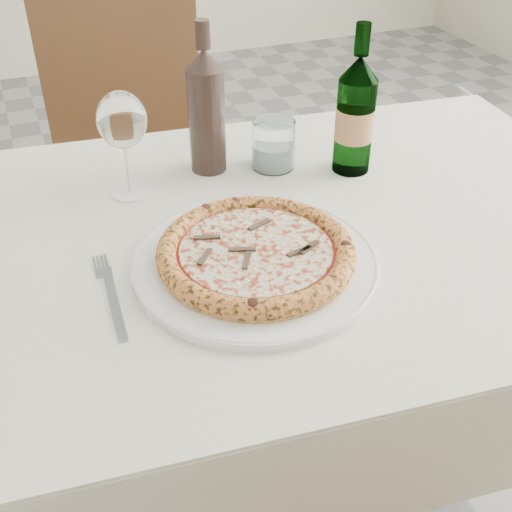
% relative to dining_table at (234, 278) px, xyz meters
% --- Properties ---
extents(floor, '(5.00, 6.00, 0.02)m').
position_rel_dining_table_xyz_m(floor, '(0.08, 0.04, -0.67)').
color(floor, gray).
rests_on(floor, ground).
extents(dining_table, '(1.45, 0.94, 0.76)m').
position_rel_dining_table_xyz_m(dining_table, '(0.00, 0.00, 0.00)').
color(dining_table, brown).
rests_on(dining_table, floor).
extents(chair_far, '(0.51, 0.51, 0.93)m').
position_rel_dining_table_xyz_m(chair_far, '(-0.01, 0.84, -0.13)').
color(chair_far, brown).
rests_on(chair_far, floor).
extents(plate, '(0.36, 0.36, 0.02)m').
position_rel_dining_table_xyz_m(plate, '(0.00, -0.10, 0.10)').
color(plate, white).
rests_on(plate, dining_table).
extents(pizza, '(0.29, 0.29, 0.03)m').
position_rel_dining_table_xyz_m(pizza, '(-0.00, -0.10, 0.12)').
color(pizza, '#ECAD63').
rests_on(pizza, plate).
extents(fork, '(0.02, 0.20, 0.00)m').
position_rel_dining_table_xyz_m(fork, '(-0.21, -0.09, 0.10)').
color(fork, '#8894A0').
rests_on(fork, dining_table).
extents(wine_glass, '(0.08, 0.08, 0.18)m').
position_rel_dining_table_xyz_m(wine_glass, '(-0.12, 0.18, 0.23)').
color(wine_glass, white).
rests_on(wine_glass, dining_table).
extents(tumbler, '(0.08, 0.08, 0.09)m').
position_rel_dining_table_xyz_m(tumbler, '(0.15, 0.18, 0.13)').
color(tumbler, white).
rests_on(tumbler, dining_table).
extents(beer_bottle, '(0.07, 0.07, 0.27)m').
position_rel_dining_table_xyz_m(beer_bottle, '(0.28, 0.12, 0.20)').
color(beer_bottle, '#2B5E2B').
rests_on(beer_bottle, dining_table).
extents(wine_bottle, '(0.07, 0.07, 0.27)m').
position_rel_dining_table_xyz_m(wine_bottle, '(0.03, 0.22, 0.21)').
color(wine_bottle, black).
rests_on(wine_bottle, dining_table).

